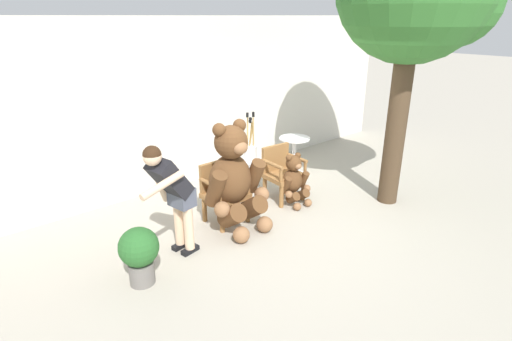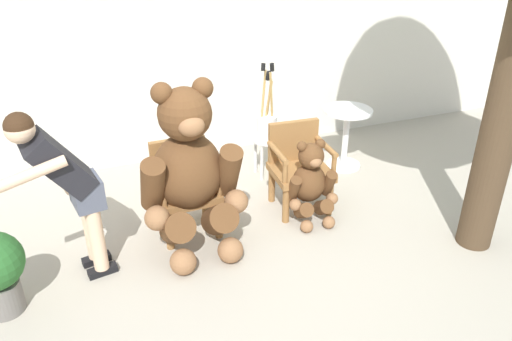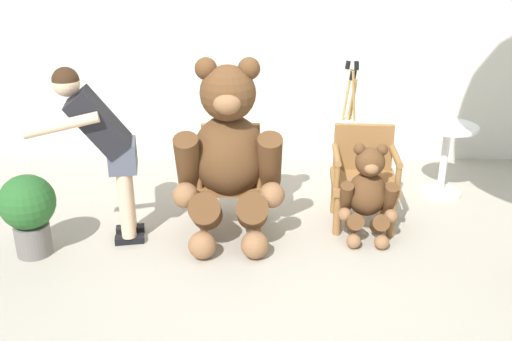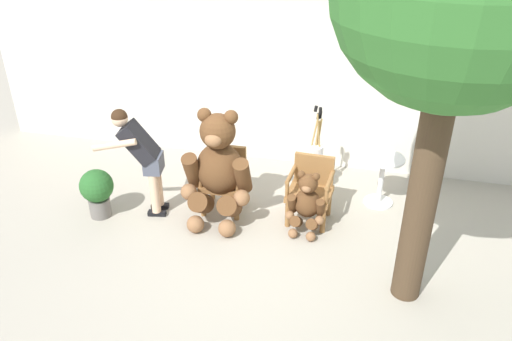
% 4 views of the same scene
% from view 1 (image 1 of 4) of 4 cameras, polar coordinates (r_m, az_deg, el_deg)
% --- Properties ---
extents(ground_plane, '(60.00, 60.00, 0.00)m').
position_cam_1_polar(ground_plane, '(5.75, 4.63, -7.89)').
color(ground_plane, '#A8A091').
extents(back_wall, '(10.00, 0.16, 2.80)m').
position_cam_1_polar(back_wall, '(7.06, -9.11, 9.58)').
color(back_wall, silver).
rests_on(back_wall, ground).
extents(wooden_chair_left, '(0.57, 0.53, 0.86)m').
position_cam_1_polar(wooden_chair_left, '(5.72, -4.76, -2.91)').
color(wooden_chair_left, olive).
rests_on(wooden_chair_left, ground).
extents(wooden_chair_right, '(0.59, 0.55, 0.86)m').
position_cam_1_polar(wooden_chair_right, '(6.42, 3.71, -0.13)').
color(wooden_chair_right, olive).
rests_on(wooden_chair_right, ground).
extents(teddy_bear_large, '(0.91, 0.86, 1.52)m').
position_cam_1_polar(teddy_bear_large, '(5.41, -3.17, -1.05)').
color(teddy_bear_large, brown).
rests_on(teddy_bear_large, ground).
extents(teddy_bear_small, '(0.50, 0.48, 0.83)m').
position_cam_1_polar(teddy_bear_small, '(6.25, 5.48, -1.35)').
color(teddy_bear_small, brown).
rests_on(teddy_bear_small, ground).
extents(person_visitor, '(0.80, 0.57, 1.49)m').
position_cam_1_polar(person_visitor, '(4.79, -11.94, -2.65)').
color(person_visitor, black).
rests_on(person_visitor, ground).
extents(white_stool, '(0.34, 0.34, 0.46)m').
position_cam_1_polar(white_stool, '(6.93, -0.78, 0.63)').
color(white_stool, silver).
rests_on(white_stool, ground).
extents(brush_bucket, '(0.22, 0.22, 0.85)m').
position_cam_1_polar(brush_bucket, '(6.84, -0.79, 2.90)').
color(brush_bucket, white).
rests_on(brush_bucket, white_stool).
extents(round_side_table, '(0.56, 0.56, 0.72)m').
position_cam_1_polar(round_side_table, '(7.41, 5.47, 2.68)').
color(round_side_table, white).
rests_on(round_side_table, ground).
extents(potted_plant, '(0.44, 0.44, 0.68)m').
position_cam_1_polar(potted_plant, '(4.60, -16.33, -11.12)').
color(potted_plant, slate).
rests_on(potted_plant, ground).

